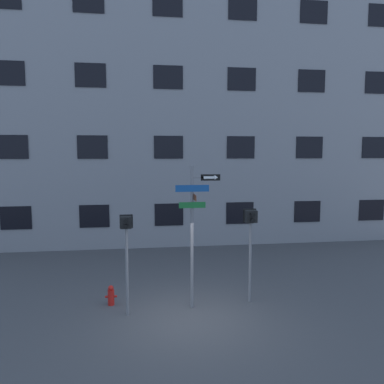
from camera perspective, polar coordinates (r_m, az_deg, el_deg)
ground_plane at (r=10.73m, az=-0.36°, el=-18.76°), size 60.00×60.00×0.00m
building_facade at (r=17.83m, az=-3.70°, el=11.89°), size 24.00×0.63×12.61m
street_sign_pole at (r=10.71m, az=0.34°, el=-4.77°), size 1.29×0.80×4.13m
pedestrian_signal_left at (r=10.42m, az=-9.97°, el=-7.10°), size 0.36×0.40×2.81m
pedestrian_signal_right at (r=11.31m, az=8.94°, el=-5.69°), size 0.40×0.40×2.82m
fire_hydrant at (r=11.72m, az=-12.24°, el=-15.16°), size 0.35×0.19×0.59m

